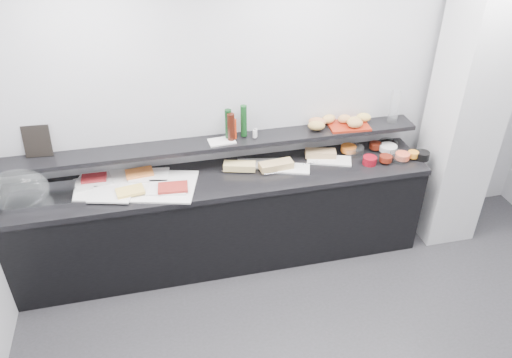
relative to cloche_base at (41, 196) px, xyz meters
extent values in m
cube|color=#B7B9BF|center=(2.15, 0.29, 0.43)|extent=(5.00, 0.02, 2.70)
plane|color=white|center=(2.15, -1.71, 1.78)|extent=(5.00, 5.00, 0.00)
cube|color=silver|center=(3.65, -0.06, 0.43)|extent=(0.50, 0.50, 2.70)
cube|color=black|center=(1.45, -0.01, -0.50)|extent=(3.60, 0.60, 0.85)
cube|color=black|center=(1.45, -0.01, -0.05)|extent=(3.62, 0.62, 0.05)
cube|color=black|center=(1.45, 0.17, 0.21)|extent=(3.60, 0.25, 0.04)
cube|color=#B8BBBF|center=(0.00, 0.00, 0.00)|extent=(0.52, 0.35, 0.04)
ellipsoid|color=silver|center=(-0.14, -0.03, 0.11)|extent=(0.47, 0.31, 0.34)
cube|color=white|center=(0.73, 0.01, -0.01)|extent=(1.09, 0.72, 0.01)
cube|color=silver|center=(0.40, 0.12, 0.00)|extent=(0.33, 0.26, 0.01)
cube|color=maroon|center=(0.40, 0.15, 0.02)|extent=(0.21, 0.13, 0.02)
cube|color=white|center=(0.86, 0.12, 0.00)|extent=(0.36, 0.27, 0.01)
cube|color=orange|center=(0.78, 0.15, 0.02)|extent=(0.24, 0.17, 0.02)
cube|color=white|center=(0.54, -0.11, 0.00)|extent=(0.38, 0.30, 0.01)
cube|color=#FBD361|center=(0.70, -0.11, 0.02)|extent=(0.24, 0.17, 0.02)
cube|color=white|center=(0.99, -0.10, 0.00)|extent=(0.36, 0.28, 0.01)
cube|color=maroon|center=(1.03, -0.14, 0.02)|extent=(0.25, 0.17, 0.02)
cube|color=white|center=(1.81, 0.12, -0.01)|extent=(0.40, 0.23, 0.01)
cube|color=#E0C375|center=(1.63, 0.05, 0.02)|extent=(0.29, 0.18, 0.06)
cylinder|color=silver|center=(1.55, 0.06, 0.00)|extent=(0.16, 0.03, 0.01)
cube|color=white|center=(2.04, -0.01, -0.01)|extent=(0.42, 0.28, 0.01)
cube|color=tan|center=(1.94, 0.00, 0.02)|extent=(0.30, 0.14, 0.06)
cylinder|color=silver|center=(1.89, -0.08, 0.00)|extent=(0.16, 0.01, 0.01)
cube|color=white|center=(2.44, 0.04, -0.01)|extent=(0.42, 0.29, 0.01)
cube|color=tan|center=(2.38, 0.11, 0.02)|extent=(0.29, 0.17, 0.06)
cylinder|color=silver|center=(2.26, 0.01, 0.00)|extent=(0.16, 0.03, 0.01)
cylinder|color=white|center=(2.70, 0.11, 0.02)|extent=(0.22, 0.22, 0.07)
cylinder|color=#C85F1B|center=(2.66, 0.13, 0.03)|extent=(0.19, 0.19, 0.05)
cylinder|color=black|center=(3.05, 0.11, 0.02)|extent=(0.15, 0.15, 0.07)
cylinder|color=#58180C|center=(2.92, 0.13, 0.03)|extent=(0.14, 0.14, 0.05)
cylinder|color=white|center=(3.05, 0.13, 0.02)|extent=(0.17, 0.17, 0.07)
cylinder|color=silver|center=(3.02, 0.06, 0.03)|extent=(0.21, 0.21, 0.05)
cylinder|color=maroon|center=(2.77, -0.09, 0.02)|extent=(0.15, 0.15, 0.07)
cylinder|color=#621A0E|center=(2.91, -0.11, 0.03)|extent=(0.14, 0.14, 0.05)
cylinder|color=silver|center=(3.05, -0.09, 0.02)|extent=(0.20, 0.20, 0.07)
cylinder|color=#EC5D39|center=(3.08, -0.10, 0.03)|extent=(0.15, 0.15, 0.05)
cylinder|color=black|center=(3.27, -0.12, 0.02)|extent=(0.16, 0.16, 0.07)
cylinder|color=orange|center=(3.19, -0.10, 0.03)|extent=(0.10, 0.10, 0.05)
cube|color=black|center=(0.02, 0.26, 0.36)|extent=(0.22, 0.09, 0.26)
cube|color=beige|center=(0.04, 0.28, 0.36)|extent=(0.16, 0.07, 0.22)
cube|color=white|center=(1.49, 0.15, 0.24)|extent=(0.24, 0.16, 0.01)
cylinder|color=black|center=(1.56, 0.19, 0.37)|extent=(0.07, 0.07, 0.26)
cylinder|color=#351109|center=(1.58, 0.15, 0.36)|extent=(0.08, 0.08, 0.24)
cylinder|color=#113E18|center=(1.70, 0.20, 0.38)|extent=(0.06, 0.06, 0.28)
cylinder|color=#AF2A0C|center=(1.61, 0.17, 0.33)|extent=(0.05, 0.05, 0.18)
cylinder|color=silver|center=(1.78, 0.14, 0.28)|extent=(0.04, 0.04, 0.07)
cylinder|color=white|center=(1.79, 0.16, 0.28)|extent=(0.04, 0.04, 0.07)
cube|color=maroon|center=(2.65, 0.18, 0.24)|extent=(0.37, 0.28, 0.02)
ellipsoid|color=#B87446|center=(2.37, 0.21, 0.29)|extent=(0.18, 0.15, 0.08)
ellipsoid|color=tan|center=(2.48, 0.24, 0.29)|extent=(0.16, 0.12, 0.08)
ellipsoid|color=#D6B251|center=(2.81, 0.20, 0.29)|extent=(0.15, 0.13, 0.08)
ellipsoid|color=#B78C46|center=(2.34, 0.14, 0.29)|extent=(0.17, 0.14, 0.08)
ellipsoid|color=#B98346|center=(2.69, 0.11, 0.29)|extent=(0.14, 0.09, 0.08)
ellipsoid|color=#BB9147|center=(2.69, 0.15, 0.29)|extent=(0.16, 0.12, 0.08)
ellipsoid|color=#C7884C|center=(2.62, 0.21, 0.29)|extent=(0.13, 0.09, 0.08)
cylinder|color=white|center=(3.08, 0.17, 0.38)|extent=(0.10, 0.10, 0.30)
camera|label=1|loc=(0.94, -3.55, 2.30)|focal=35.00mm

